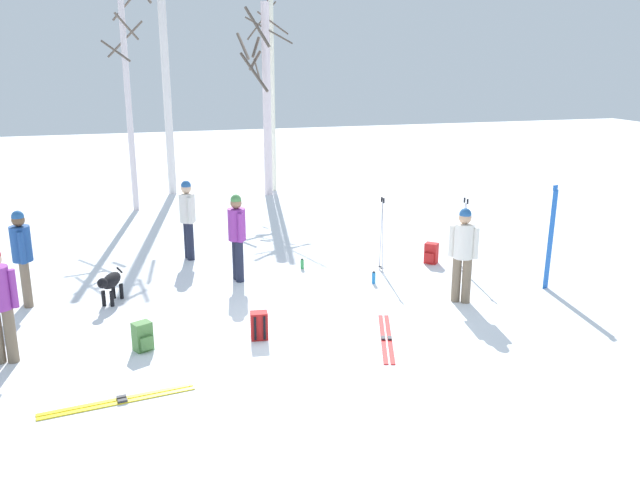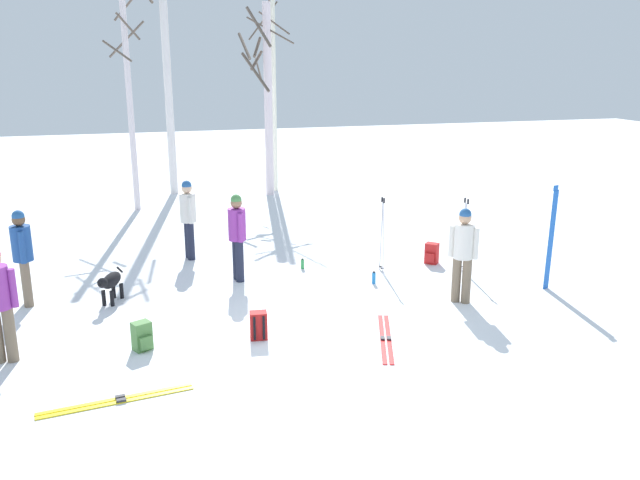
{
  "view_description": "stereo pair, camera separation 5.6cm",
  "coord_description": "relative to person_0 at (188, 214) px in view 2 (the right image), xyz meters",
  "views": [
    {
      "loc": [
        -2.83,
        -9.39,
        4.26
      ],
      "look_at": [
        0.43,
        1.82,
        1.0
      ],
      "focal_mm": 37.23,
      "sensor_mm": 36.0,
      "label": 1
    },
    {
      "loc": [
        -2.77,
        -9.4,
        4.26
      ],
      "look_at": [
        0.43,
        1.82,
        1.0
      ],
      "focal_mm": 37.23,
      "sensor_mm": 36.0,
      "label": 2
    }
  ],
  "objects": [
    {
      "name": "ski_pair_lying_1",
      "position": [
        -1.48,
        -6.01,
        -0.97
      ],
      "size": [
        1.95,
        0.44,
        0.05
      ],
      "color": "yellow",
      "rests_on": "ground_plane"
    },
    {
      "name": "water_bottle_0",
      "position": [
        2.16,
        -1.37,
        -0.88
      ],
      "size": [
        0.07,
        0.07,
        0.22
      ],
      "color": "green",
      "rests_on": "ground_plane"
    },
    {
      "name": "ski_poles_1",
      "position": [
        5.28,
        -2.4,
        -0.18
      ],
      "size": [
        0.07,
        0.23,
        1.51
      ],
      "color": "#B2B2BC",
      "rests_on": "ground_plane"
    },
    {
      "name": "birch_tree_4",
      "position": [
        3.03,
        6.26,
        2.08
      ],
      "size": [
        0.91,
        1.47,
        5.78
      ],
      "color": "silver",
      "rests_on": "ground_plane"
    },
    {
      "name": "person_4",
      "position": [
        0.78,
        -1.72,
        0.0
      ],
      "size": [
        0.34,
        0.51,
        1.72
      ],
      "color": "#1E2338",
      "rests_on": "ground_plane"
    },
    {
      "name": "water_bottle_1",
      "position": [
        3.26,
        -2.65,
        -0.86
      ],
      "size": [
        0.07,
        0.07,
        0.25
      ],
      "color": "#1E72BF",
      "rests_on": "ground_plane"
    },
    {
      "name": "birch_tree_3",
      "position": [
        0.17,
        7.27,
        3.2
      ],
      "size": [
        1.13,
        1.13,
        7.97
      ],
      "color": "silver",
      "rests_on": "ground_plane"
    },
    {
      "name": "person_2",
      "position": [
        4.4,
        -4.0,
        0.0
      ],
      "size": [
        0.43,
        0.36,
        1.72
      ],
      "color": "#72604C",
      "rests_on": "ground_plane"
    },
    {
      "name": "backpack_2",
      "position": [
        0.63,
        -4.57,
        -0.77
      ],
      "size": [
        0.28,
        0.31,
        0.44
      ],
      "color": "red",
      "rests_on": "ground_plane"
    },
    {
      "name": "person_1",
      "position": [
        -3.01,
        -2.03,
        0.0
      ],
      "size": [
        0.34,
        0.51,
        1.72
      ],
      "color": "#72604C",
      "rests_on": "ground_plane"
    },
    {
      "name": "ski_pair_lying_0",
      "position": [
        2.53,
        -5.13,
        -0.97
      ],
      "size": [
        0.75,
        1.8,
        0.05
      ],
      "color": "red",
      "rests_on": "ground_plane"
    },
    {
      "name": "birch_tree_2",
      "position": [
        -1.01,
        5.19,
        2.16
      ],
      "size": [
        1.15,
        1.16,
        5.98
      ],
      "color": "silver",
      "rests_on": "ground_plane"
    },
    {
      "name": "birch_tree_5",
      "position": [
        3.37,
        6.86,
        2.48
      ],
      "size": [
        1.64,
        1.65,
        6.89
      ],
      "color": "silver",
      "rests_on": "ground_plane"
    },
    {
      "name": "dog",
      "position": [
        -1.59,
        -2.33,
        -0.59
      ],
      "size": [
        0.45,
        0.83,
        0.57
      ],
      "color": "black",
      "rests_on": "ground_plane"
    },
    {
      "name": "ground_plane",
      "position": [
        1.7,
        -4.62,
        -0.98
      ],
      "size": [
        60.0,
        60.0,
        0.0
      ],
      "primitive_type": "plane",
      "color": "white"
    },
    {
      "name": "backpack_0",
      "position": [
        4.88,
        -1.77,
        -0.77
      ],
      "size": [
        0.34,
        0.35,
        0.44
      ],
      "color": "red",
      "rests_on": "ground_plane"
    },
    {
      "name": "person_0",
      "position": [
        0.0,
        0.0,
        0.0
      ],
      "size": [
        0.34,
        0.51,
        1.72
      ],
      "color": "#1E2338",
      "rests_on": "ground_plane"
    },
    {
      "name": "ski_poles_0",
      "position": [
        3.68,
        -1.95,
        -0.17
      ],
      "size": [
        0.07,
        0.21,
        1.53
      ],
      "color": "#B2B2BC",
      "rests_on": "ground_plane"
    },
    {
      "name": "backpack_1",
      "position": [
        -1.12,
        -4.51,
        -0.77
      ],
      "size": [
        0.32,
        0.34,
        0.44
      ],
      "color": "#4C7F3F",
      "rests_on": "ground_plane"
    },
    {
      "name": "ski_pair_planted_0",
      "position": [
        6.31,
        -3.8,
        0.01
      ],
      "size": [
        0.17,
        0.07,
        1.98
      ],
      "color": "blue",
      "rests_on": "ground_plane"
    }
  ]
}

